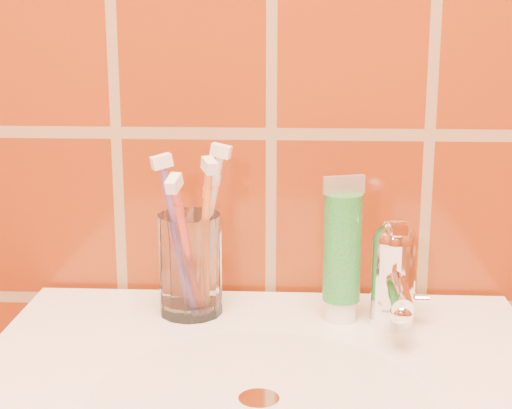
{
  "coord_description": "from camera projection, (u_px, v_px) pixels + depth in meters",
  "views": [
    {
      "loc": [
        0.03,
        0.29,
        1.18
      ],
      "look_at": [
        -0.01,
        1.08,
        0.99
      ],
      "focal_mm": 55.0,
      "sensor_mm": 36.0,
      "label": 1
    }
  ],
  "objects": [
    {
      "name": "toothpaste_tube",
      "position": [
        342.0,
        254.0,
        0.85
      ],
      "size": [
        0.05,
        0.04,
        0.16
      ],
      "rotation": [
        0.0,
        0.0,
        0.29
      ],
      "color": "white",
      "rests_on": "pedestal_sink"
    },
    {
      "name": "toothbrush_1",
      "position": [
        178.0,
        238.0,
        0.85
      ],
      "size": [
        0.09,
        0.08,
        0.2
      ],
      "primitive_type": null,
      "rotation": [
        0.19,
        0.0,
        -1.08
      ],
      "color": "#68408A",
      "rests_on": "glass_tumbler"
    },
    {
      "name": "toothbrush_3",
      "position": [
        204.0,
        239.0,
        0.85
      ],
      "size": [
        0.08,
        0.11,
        0.2
      ],
      "primitive_type": null,
      "rotation": [
        0.24,
        0.0,
        0.46
      ],
      "color": "orange",
      "rests_on": "glass_tumbler"
    },
    {
      "name": "toothbrush_2",
      "position": [
        187.0,
        250.0,
        0.83
      ],
      "size": [
        0.07,
        0.15,
        0.2
      ],
      "primitive_type": null,
      "rotation": [
        0.38,
        0.0,
        -0.24
      ],
      "color": "#BA3827",
      "rests_on": "glass_tumbler"
    },
    {
      "name": "faucet",
      "position": [
        394.0,
        270.0,
        0.83
      ],
      "size": [
        0.05,
        0.11,
        0.12
      ],
      "color": "white",
      "rests_on": "pedestal_sink"
    },
    {
      "name": "glass_tumbler",
      "position": [
        190.0,
        264.0,
        0.87
      ],
      "size": [
        0.08,
        0.08,
        0.11
      ],
      "primitive_type": "cylinder",
      "rotation": [
        0.0,
        0.0,
        0.12
      ],
      "color": "white",
      "rests_on": "pedestal_sink"
    },
    {
      "name": "toothbrush_0",
      "position": [
        207.0,
        230.0,
        0.87
      ],
      "size": [
        0.08,
        0.07,
        0.2
      ],
      "primitive_type": null,
      "rotation": [
        0.19,
        0.0,
        1.38
      ],
      "color": "silver",
      "rests_on": "glass_tumbler"
    }
  ]
}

